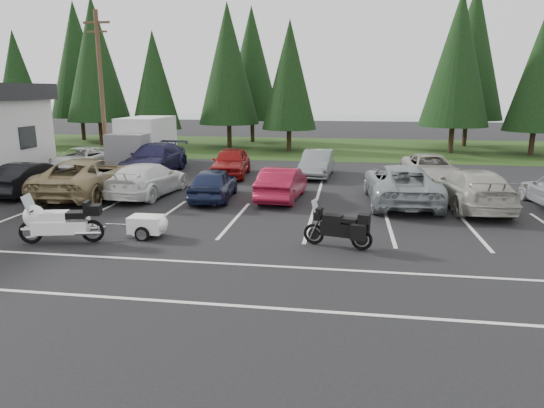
{
  "coord_description": "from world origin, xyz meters",
  "views": [
    {
      "loc": [
        4.36,
        -15.39,
        4.51
      ],
      "look_at": [
        2.08,
        -0.5,
        0.98
      ],
      "focal_mm": 32.0,
      "sensor_mm": 36.0,
      "label": 1
    }
  ],
  "objects_px": {
    "car_near_4": "(213,184)",
    "adventure_motorcycle": "(338,224)",
    "car_near_3": "(148,179)",
    "car_far_0": "(81,159)",
    "car_near_6": "(401,184)",
    "car_far_1": "(155,159)",
    "car_near_1": "(33,178)",
    "utility_pole": "(101,87)",
    "car_far_3": "(317,164)",
    "box_truck": "(141,142)",
    "car_near_2": "(88,177)",
    "cargo_trailer": "(147,226)",
    "car_far_2": "(231,162)",
    "car_far_4": "(430,168)",
    "car_near_7": "(472,189)",
    "touring_motorcycle": "(60,218)",
    "car_near_5": "(282,183)"
  },
  "relations": [
    {
      "from": "car_far_3",
      "to": "touring_motorcycle",
      "type": "bearing_deg",
      "value": -114.28
    },
    {
      "from": "cargo_trailer",
      "to": "adventure_motorcycle",
      "type": "bearing_deg",
      "value": -1.41
    },
    {
      "from": "utility_pole",
      "to": "car_near_2",
      "type": "relative_size",
      "value": 1.5
    },
    {
      "from": "box_truck",
      "to": "car_far_2",
      "type": "bearing_deg",
      "value": -23.46
    },
    {
      "from": "car_far_3",
      "to": "adventure_motorcycle",
      "type": "relative_size",
      "value": 1.84
    },
    {
      "from": "car_near_6",
      "to": "box_truck",
      "type": "bearing_deg",
      "value": -30.71
    },
    {
      "from": "car_far_1",
      "to": "cargo_trailer",
      "type": "xyz_separation_m",
      "value": [
        4.41,
        -11.59,
        -0.47
      ]
    },
    {
      "from": "utility_pole",
      "to": "adventure_motorcycle",
      "type": "relative_size",
      "value": 3.92
    },
    {
      "from": "car_near_2",
      "to": "car_near_3",
      "type": "distance_m",
      "value": 2.58
    },
    {
      "from": "box_truck",
      "to": "car_near_4",
      "type": "distance_m",
      "value": 10.89
    },
    {
      "from": "car_near_4",
      "to": "adventure_motorcycle",
      "type": "height_order",
      "value": "adventure_motorcycle"
    },
    {
      "from": "car_near_4",
      "to": "cargo_trailer",
      "type": "height_order",
      "value": "car_near_4"
    },
    {
      "from": "car_near_6",
      "to": "car_far_1",
      "type": "distance_m",
      "value": 13.91
    },
    {
      "from": "car_near_1",
      "to": "car_near_3",
      "type": "bearing_deg",
      "value": -170.69
    },
    {
      "from": "car_near_4",
      "to": "car_far_4",
      "type": "distance_m",
      "value": 11.25
    },
    {
      "from": "car_near_2",
      "to": "cargo_trailer",
      "type": "xyz_separation_m",
      "value": [
        4.96,
        -5.47,
        -0.49
      ]
    },
    {
      "from": "touring_motorcycle",
      "to": "adventure_motorcycle",
      "type": "relative_size",
      "value": 1.21
    },
    {
      "from": "touring_motorcycle",
      "to": "car_near_7",
      "type": "bearing_deg",
      "value": 13.1
    },
    {
      "from": "car_near_7",
      "to": "cargo_trailer",
      "type": "xyz_separation_m",
      "value": [
        -11.02,
        -5.65,
        -0.42
      ]
    },
    {
      "from": "car_near_4",
      "to": "touring_motorcycle",
      "type": "xyz_separation_m",
      "value": [
        -2.92,
        -6.56,
        0.09
      ]
    },
    {
      "from": "car_near_6",
      "to": "car_far_2",
      "type": "height_order",
      "value": "car_near_6"
    },
    {
      "from": "car_far_4",
      "to": "adventure_motorcycle",
      "type": "height_order",
      "value": "adventure_motorcycle"
    },
    {
      "from": "adventure_motorcycle",
      "to": "utility_pole",
      "type": "bearing_deg",
      "value": 150.56
    },
    {
      "from": "car_near_3",
      "to": "car_far_3",
      "type": "bearing_deg",
      "value": -134.42
    },
    {
      "from": "car_near_5",
      "to": "touring_motorcycle",
      "type": "bearing_deg",
      "value": 54.77
    },
    {
      "from": "car_far_3",
      "to": "touring_motorcycle",
      "type": "relative_size",
      "value": 1.52
    },
    {
      "from": "box_truck",
      "to": "cargo_trailer",
      "type": "bearing_deg",
      "value": -65.98
    },
    {
      "from": "car_near_6",
      "to": "touring_motorcycle",
      "type": "relative_size",
      "value": 2.07
    },
    {
      "from": "car_near_3",
      "to": "car_far_0",
      "type": "relative_size",
      "value": 1.04
    },
    {
      "from": "car_near_6",
      "to": "cargo_trailer",
      "type": "distance_m",
      "value": 10.36
    },
    {
      "from": "car_near_1",
      "to": "car_near_4",
      "type": "bearing_deg",
      "value": -174.93
    },
    {
      "from": "car_far_3",
      "to": "car_far_4",
      "type": "xyz_separation_m",
      "value": [
        5.73,
        -0.68,
        -0.02
      ]
    },
    {
      "from": "car_near_4",
      "to": "car_near_7",
      "type": "xyz_separation_m",
      "value": [
        10.4,
        0.04,
        0.09
      ]
    },
    {
      "from": "car_far_1",
      "to": "touring_motorcycle",
      "type": "xyz_separation_m",
      "value": [
        2.1,
        -12.54,
        -0.04
      ]
    },
    {
      "from": "utility_pole",
      "to": "car_far_2",
      "type": "height_order",
      "value": "utility_pole"
    },
    {
      "from": "car_near_2",
      "to": "car_far_3",
      "type": "relative_size",
      "value": 1.42
    },
    {
      "from": "car_near_1",
      "to": "car_near_3",
      "type": "xyz_separation_m",
      "value": [
        5.22,
        0.44,
        0.01
      ]
    },
    {
      "from": "car_near_2",
      "to": "adventure_motorcycle",
      "type": "bearing_deg",
      "value": 149.92
    },
    {
      "from": "car_far_2",
      "to": "car_far_1",
      "type": "bearing_deg",
      "value": 171.29
    },
    {
      "from": "car_near_4",
      "to": "car_far_0",
      "type": "bearing_deg",
      "value": -37.06
    },
    {
      "from": "car_near_2",
      "to": "car_near_5",
      "type": "bearing_deg",
      "value": -178.93
    },
    {
      "from": "utility_pole",
      "to": "car_far_4",
      "type": "distance_m",
      "value": 19.14
    },
    {
      "from": "car_near_4",
      "to": "adventure_motorcycle",
      "type": "xyz_separation_m",
      "value": [
        5.32,
        -5.69,
        0.02
      ]
    },
    {
      "from": "touring_motorcycle",
      "to": "adventure_motorcycle",
      "type": "height_order",
      "value": "touring_motorcycle"
    },
    {
      "from": "car_near_1",
      "to": "car_near_2",
      "type": "relative_size",
      "value": 0.72
    },
    {
      "from": "utility_pole",
      "to": "car_near_1",
      "type": "height_order",
      "value": "utility_pole"
    },
    {
      "from": "car_near_3",
      "to": "car_far_4",
      "type": "xyz_separation_m",
      "value": [
        12.76,
        5.31,
        -0.04
      ]
    },
    {
      "from": "box_truck",
      "to": "car_far_3",
      "type": "distance_m",
      "value": 11.08
    },
    {
      "from": "car_far_3",
      "to": "touring_motorcycle",
      "type": "xyz_separation_m",
      "value": [
        -6.91,
        -12.9,
        0.07
      ]
    },
    {
      "from": "car_near_1",
      "to": "box_truck",
      "type": "bearing_deg",
      "value": -94.87
    }
  ]
}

